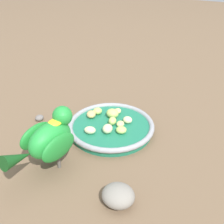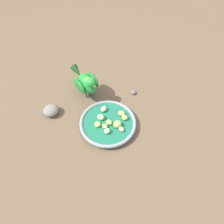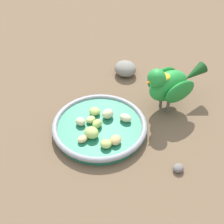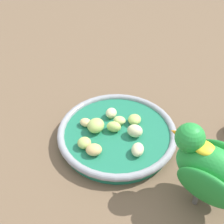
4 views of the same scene
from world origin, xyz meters
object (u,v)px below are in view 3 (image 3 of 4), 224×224
Objects in this scene: apple_piece_1 at (92,133)px; pebble_0 at (178,168)px; apple_piece_5 at (108,114)px; apple_piece_8 at (125,118)px; apple_piece_6 at (95,111)px; feeding_bowl at (100,127)px; apple_piece_4 at (97,124)px; apple_piece_0 at (91,119)px; apple_piece_2 at (116,140)px; apple_piece_9 at (81,122)px; rock_large at (125,69)px; apple_piece_3 at (106,144)px; apple_piece_7 at (83,139)px; parrot at (170,84)px.

apple_piece_1 is 1.39× the size of pebble_0.
apple_piece_5 is 0.05m from apple_piece_8.
apple_piece_5 is at bearing 22.66° from apple_piece_6.
feeding_bowl is at bearing 108.93° from apple_piece_1.
apple_piece_1 is at bearing -160.06° from pebble_0.
pebble_0 is (0.18, -0.02, -0.02)m from apple_piece_8.
apple_piece_1 is 0.04m from apple_piece_4.
apple_piece_0 is 0.84× the size of apple_piece_2.
apple_piece_9 is at bearing -87.27° from apple_piece_6.
rock_large is at bearing 107.64° from apple_piece_9.
apple_piece_5 is 0.45× the size of rock_large.
feeding_bowl reaches higher than pebble_0.
pebble_0 is at bearing 25.32° from apple_piece_3.
apple_piece_5 is at bearing 131.77° from apple_piece_3.
apple_piece_4 reaches higher than apple_piece_9.
rock_large is (-0.12, 0.23, 0.01)m from feeding_bowl.
apple_piece_4 is at bearing -95.26° from feeding_bowl.
apple_piece_1 is 0.03m from apple_piece_7.
apple_piece_7 is at bearing -154.44° from pebble_0.
apple_piece_4 reaches higher than feeding_bowl.
apple_piece_4 is 0.22m from parrot.
apple_piece_9 is (0.00, -0.05, 0.00)m from apple_piece_6.
apple_piece_1 is 1.36× the size of apple_piece_3.
apple_piece_9 is at bearing 168.82° from apple_piece_1.
apple_piece_8 is 0.23m from rock_large.
apple_piece_5 reaches higher than pebble_0.
apple_piece_0 is 0.82× the size of apple_piece_5.
rock_large is at bearing 123.89° from apple_piece_3.
feeding_bowl is at bearing 39.55° from apple_piece_9.
apple_piece_5 is (-0.00, 0.04, 0.00)m from apple_piece_4.
apple_piece_3 is 0.06m from apple_piece_7.
rock_large is at bearing 113.52° from apple_piece_7.
apple_piece_3 and apple_piece_8 have the same top height.
apple_piece_5 reaches higher than apple_piece_3.
apple_piece_7 is (-0.06, -0.05, -0.00)m from apple_piece_2.
apple_piece_5 reaches higher than rock_large.
apple_piece_4 is at bearing -169.31° from pebble_0.
apple_piece_9 is 0.38× the size of rock_large.
apple_piece_8 is 1.19× the size of apple_piece_9.
apple_piece_2 is at bearing -161.52° from pebble_0.
pebble_0 is at bearing 8.76° from feeding_bowl.
apple_piece_8 is at bearing 46.20° from apple_piece_0.
apple_piece_1 is at bearing -102.50° from apple_piece_8.
apple_piece_1 is 1.25× the size of apple_piece_4.
apple_piece_3 is 0.86× the size of apple_piece_8.
parrot reaches higher than pebble_0.
apple_piece_8 reaches higher than apple_piece_0.
parrot is (0.07, 0.19, 0.07)m from feeding_bowl.
pebble_0 is (0.15, 0.05, -0.02)m from apple_piece_2.
apple_piece_6 is 0.41× the size of rock_large.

